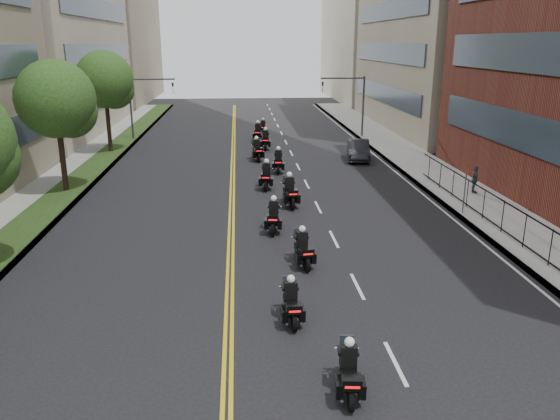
{
  "coord_description": "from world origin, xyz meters",
  "views": [
    {
      "loc": [
        -1.02,
        -7.93,
        8.55
      ],
      "look_at": [
        0.73,
        14.68,
        1.54
      ],
      "focal_mm": 35.0,
      "sensor_mm": 36.0,
      "label": 1
    }
  ],
  "objects_px": {
    "motorcycle_8": "(257,151)",
    "motorcycle_5": "(290,193)",
    "motorcycle_3": "(303,250)",
    "pedestrian_c": "(475,180)",
    "motorcycle_1": "(349,373)",
    "motorcycle_4": "(274,217)",
    "motorcycle_7": "(278,162)",
    "motorcycle_2": "(291,304)",
    "motorcycle_6": "(266,177)",
    "motorcycle_9": "(266,141)",
    "parked_sedan": "(358,150)",
    "motorcycle_11": "(263,128)",
    "motorcycle_10": "(258,133)"
  },
  "relations": [
    {
      "from": "parked_sedan",
      "to": "motorcycle_6",
      "type": "bearing_deg",
      "value": -123.88
    },
    {
      "from": "motorcycle_8",
      "to": "motorcycle_6",
      "type": "bearing_deg",
      "value": -95.5
    },
    {
      "from": "pedestrian_c",
      "to": "motorcycle_10",
      "type": "bearing_deg",
      "value": 40.62
    },
    {
      "from": "motorcycle_11",
      "to": "pedestrian_c",
      "type": "height_order",
      "value": "pedestrian_c"
    },
    {
      "from": "motorcycle_4",
      "to": "motorcycle_7",
      "type": "relative_size",
      "value": 0.96
    },
    {
      "from": "parked_sedan",
      "to": "pedestrian_c",
      "type": "relative_size",
      "value": 2.82
    },
    {
      "from": "motorcycle_7",
      "to": "motorcycle_8",
      "type": "relative_size",
      "value": 0.97
    },
    {
      "from": "motorcycle_6",
      "to": "motorcycle_9",
      "type": "relative_size",
      "value": 0.99
    },
    {
      "from": "parked_sedan",
      "to": "motorcycle_9",
      "type": "bearing_deg",
      "value": 154.21
    },
    {
      "from": "motorcycle_4",
      "to": "parked_sedan",
      "type": "bearing_deg",
      "value": 70.82
    },
    {
      "from": "motorcycle_6",
      "to": "parked_sedan",
      "type": "bearing_deg",
      "value": 53.27
    },
    {
      "from": "motorcycle_9",
      "to": "motorcycle_10",
      "type": "height_order",
      "value": "motorcycle_9"
    },
    {
      "from": "motorcycle_2",
      "to": "motorcycle_6",
      "type": "bearing_deg",
      "value": 87.79
    },
    {
      "from": "motorcycle_4",
      "to": "parked_sedan",
      "type": "distance_m",
      "value": 17.46
    },
    {
      "from": "motorcycle_6",
      "to": "motorcycle_1",
      "type": "bearing_deg",
      "value": -81.04
    },
    {
      "from": "motorcycle_5",
      "to": "motorcycle_9",
      "type": "height_order",
      "value": "motorcycle_5"
    },
    {
      "from": "motorcycle_5",
      "to": "motorcycle_11",
      "type": "height_order",
      "value": "motorcycle_5"
    },
    {
      "from": "motorcycle_6",
      "to": "pedestrian_c",
      "type": "height_order",
      "value": "motorcycle_6"
    },
    {
      "from": "motorcycle_7",
      "to": "motorcycle_3",
      "type": "bearing_deg",
      "value": -85.78
    },
    {
      "from": "motorcycle_5",
      "to": "parked_sedan",
      "type": "relative_size",
      "value": 0.56
    },
    {
      "from": "motorcycle_2",
      "to": "motorcycle_10",
      "type": "height_order",
      "value": "motorcycle_10"
    },
    {
      "from": "motorcycle_1",
      "to": "motorcycle_3",
      "type": "xyz_separation_m",
      "value": [
        -0.18,
        8.39,
        0.03
      ]
    },
    {
      "from": "motorcycle_4",
      "to": "motorcycle_9",
      "type": "xyz_separation_m",
      "value": [
        0.68,
        20.5,
        0.05
      ]
    },
    {
      "from": "motorcycle_6",
      "to": "motorcycle_8",
      "type": "xyz_separation_m",
      "value": [
        -0.27,
        8.21,
        0.01
      ]
    },
    {
      "from": "motorcycle_8",
      "to": "motorcycle_9",
      "type": "distance_m",
      "value": 4.51
    },
    {
      "from": "motorcycle_1",
      "to": "motorcycle_2",
      "type": "xyz_separation_m",
      "value": [
        -1.08,
        3.87,
        0.0
      ]
    },
    {
      "from": "motorcycle_2",
      "to": "motorcycle_8",
      "type": "bearing_deg",
      "value": 88.53
    },
    {
      "from": "motorcycle_4",
      "to": "pedestrian_c",
      "type": "distance_m",
      "value": 13.13
    },
    {
      "from": "motorcycle_4",
      "to": "pedestrian_c",
      "type": "height_order",
      "value": "pedestrian_c"
    },
    {
      "from": "motorcycle_2",
      "to": "motorcycle_3",
      "type": "bearing_deg",
      "value": 76.85
    },
    {
      "from": "motorcycle_4",
      "to": "motorcycle_6",
      "type": "bearing_deg",
      "value": 95.51
    },
    {
      "from": "motorcycle_1",
      "to": "pedestrian_c",
      "type": "xyz_separation_m",
      "value": [
        10.93,
        17.9,
        0.34
      ]
    },
    {
      "from": "motorcycle_4",
      "to": "motorcycle_8",
      "type": "distance_m",
      "value": 16.08
    },
    {
      "from": "motorcycle_9",
      "to": "motorcycle_7",
      "type": "bearing_deg",
      "value": -82.4
    },
    {
      "from": "motorcycle_4",
      "to": "motorcycle_5",
      "type": "height_order",
      "value": "motorcycle_5"
    },
    {
      "from": "motorcycle_4",
      "to": "motorcycle_5",
      "type": "relative_size",
      "value": 0.91
    },
    {
      "from": "motorcycle_7",
      "to": "motorcycle_10",
      "type": "xyz_separation_m",
      "value": [
        -0.92,
        12.49,
        0.02
      ]
    },
    {
      "from": "motorcycle_8",
      "to": "parked_sedan",
      "type": "distance_m",
      "value": 7.65
    },
    {
      "from": "motorcycle_3",
      "to": "pedestrian_c",
      "type": "relative_size",
      "value": 1.37
    },
    {
      "from": "motorcycle_7",
      "to": "motorcycle_9",
      "type": "xyz_separation_m",
      "value": [
        -0.44,
        8.43,
        0.02
      ]
    },
    {
      "from": "motorcycle_8",
      "to": "motorcycle_5",
      "type": "bearing_deg",
      "value": -91.07
    },
    {
      "from": "motorcycle_2",
      "to": "motorcycle_5",
      "type": "bearing_deg",
      "value": 82.94
    },
    {
      "from": "motorcycle_1",
      "to": "parked_sedan",
      "type": "xyz_separation_m",
      "value": [
        6.38,
        28.37,
        0.13
      ]
    },
    {
      "from": "motorcycle_4",
      "to": "pedestrian_c",
      "type": "xyz_separation_m",
      "value": [
        12.0,
        5.32,
        0.27
      ]
    },
    {
      "from": "motorcycle_10",
      "to": "motorcycle_6",
      "type": "bearing_deg",
      "value": -84.76
    },
    {
      "from": "motorcycle_6",
      "to": "motorcycle_9",
      "type": "distance_m",
      "value": 12.65
    },
    {
      "from": "parked_sedan",
      "to": "pedestrian_c",
      "type": "bearing_deg",
      "value": -57.46
    },
    {
      "from": "motorcycle_1",
      "to": "motorcycle_4",
      "type": "relative_size",
      "value": 0.9
    },
    {
      "from": "motorcycle_9",
      "to": "pedestrian_c",
      "type": "distance_m",
      "value": 18.93
    },
    {
      "from": "motorcycle_9",
      "to": "pedestrian_c",
      "type": "bearing_deg",
      "value": -48.64
    }
  ]
}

